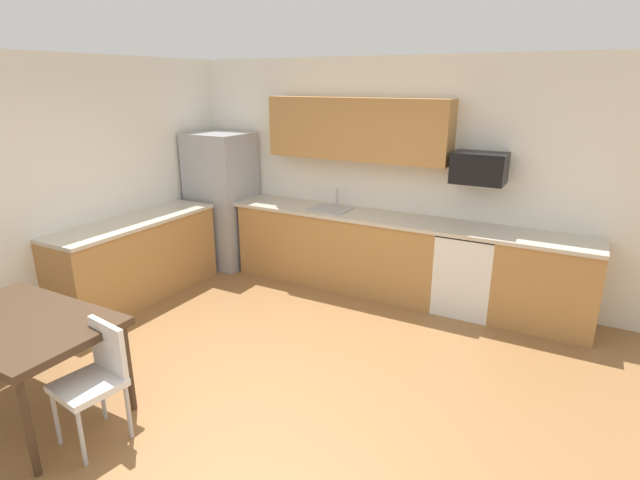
{
  "coord_description": "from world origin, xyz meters",
  "views": [
    {
      "loc": [
        2.15,
        -2.9,
        2.43
      ],
      "look_at": [
        0.0,
        1.0,
        1.0
      ],
      "focal_mm": 27.92,
      "sensor_mm": 36.0,
      "label": 1
    }
  ],
  "objects_px": {
    "refrigerator": "(222,200)",
    "dining_table": "(19,328)",
    "chair_near_table": "(96,374)",
    "oven_range": "(467,271)",
    "microwave": "(479,168)"
  },
  "relations": [
    {
      "from": "refrigerator",
      "to": "oven_range",
      "type": "relative_size",
      "value": 1.96
    },
    {
      "from": "refrigerator",
      "to": "dining_table",
      "type": "bearing_deg",
      "value": -75.93
    },
    {
      "from": "refrigerator",
      "to": "microwave",
      "type": "distance_m",
      "value": 3.37
    },
    {
      "from": "oven_range",
      "to": "dining_table",
      "type": "xyz_separation_m",
      "value": [
        -2.46,
        -3.41,
        0.26
      ]
    },
    {
      "from": "oven_range",
      "to": "dining_table",
      "type": "bearing_deg",
      "value": -125.8
    },
    {
      "from": "oven_range",
      "to": "dining_table",
      "type": "distance_m",
      "value": 4.22
    },
    {
      "from": "chair_near_table",
      "to": "dining_table",
      "type": "bearing_deg",
      "value": -173.64
    },
    {
      "from": "refrigerator",
      "to": "dining_table",
      "type": "height_order",
      "value": "refrigerator"
    },
    {
      "from": "oven_range",
      "to": "dining_table",
      "type": "relative_size",
      "value": 0.65
    },
    {
      "from": "oven_range",
      "to": "chair_near_table",
      "type": "relative_size",
      "value": 1.07
    },
    {
      "from": "dining_table",
      "to": "chair_near_table",
      "type": "xyz_separation_m",
      "value": [
        0.7,
        0.08,
        -0.21
      ]
    },
    {
      "from": "oven_range",
      "to": "microwave",
      "type": "height_order",
      "value": "microwave"
    },
    {
      "from": "oven_range",
      "to": "chair_near_table",
      "type": "xyz_separation_m",
      "value": [
        -1.76,
        -3.34,
        0.05
      ]
    },
    {
      "from": "oven_range",
      "to": "chair_near_table",
      "type": "height_order",
      "value": "oven_range"
    },
    {
      "from": "dining_table",
      "to": "chair_near_table",
      "type": "distance_m",
      "value": 0.74
    }
  ]
}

